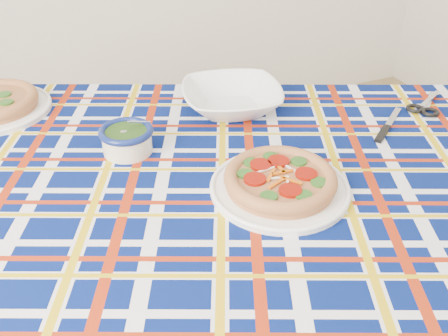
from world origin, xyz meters
name	(u,v)px	position (x,y,z in m)	size (l,w,h in m)	color
dining_table	(193,208)	(-0.21, 0.22, 0.72)	(1.99, 1.66, 0.80)	brown
tablecloth	(193,199)	(-0.21, 0.22, 0.75)	(1.74, 1.10, 0.11)	#04124E
main_focaccia_plate	(280,179)	(-0.04, 0.10, 0.84)	(0.32, 0.32, 0.06)	#A6653B
pesto_bowl	(127,138)	(-0.32, 0.40, 0.85)	(0.14, 0.14, 0.08)	black
serving_bowl	(232,98)	(0.02, 0.52, 0.84)	(0.29, 0.29, 0.07)	white
table_knife	(392,118)	(0.42, 0.28, 0.81)	(0.24, 0.02, 0.01)	silver
kitchen_scissors	(430,100)	(0.59, 0.32, 0.82)	(0.21, 0.10, 0.02)	silver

